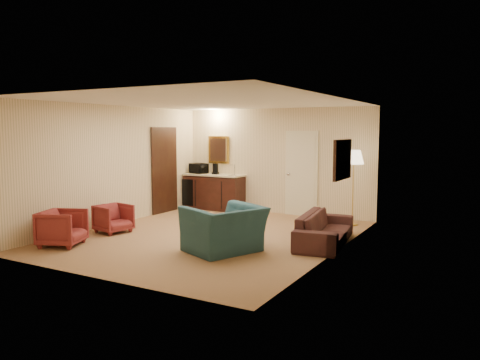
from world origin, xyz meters
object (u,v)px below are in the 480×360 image
object	(u,v)px
waste_bin	(241,211)
coffee_maker	(215,169)
teal_armchair	(224,221)
coffee_table	(229,237)
rose_chair_near	(114,217)
floor_lamp	(353,188)
microwave	(198,167)
rose_chair_far	(62,226)
sofa	(325,223)
wetbar_cabinet	(214,192)

from	to	relation	value
waste_bin	coffee_maker	bearing A→B (deg)	150.43
teal_armchair	coffee_table	xyz separation A→B (m)	(-0.02, 0.20, -0.31)
coffee_maker	rose_chair_near	bearing A→B (deg)	-114.20
teal_armchair	floor_lamp	size ratio (longest dim) A/B	0.73
microwave	teal_armchair	bearing A→B (deg)	-30.66
rose_chair_near	coffee_maker	world-z (taller)	coffee_maker
teal_armchair	rose_chair_near	size ratio (longest dim) A/B	1.90
rose_chair_far	coffee_table	distance (m)	2.99
sofa	microwave	world-z (taller)	microwave
waste_bin	microwave	world-z (taller)	microwave
floor_lamp	coffee_maker	distance (m)	3.75
teal_armchair	coffee_maker	distance (m)	4.42
teal_armchair	microwave	xyz separation A→B (m)	(-2.99, 3.64, 0.56)
sofa	rose_chair_far	world-z (taller)	sofa
sofa	waste_bin	bearing A→B (deg)	50.59
wetbar_cabinet	floor_lamp	size ratio (longest dim) A/B	1.00
floor_lamp	wetbar_cabinet	bearing A→B (deg)	175.14
microwave	coffee_maker	size ratio (longest dim) A/B	1.71
coffee_maker	waste_bin	bearing A→B (deg)	-48.97
sofa	microwave	xyz separation A→B (m)	(-4.30, 2.27, 0.71)
teal_armchair	rose_chair_near	bearing A→B (deg)	-71.39
coffee_table	waste_bin	distance (m)	3.11
coffee_maker	wetbar_cabinet	bearing A→B (deg)	-173.28
wetbar_cabinet	rose_chair_near	world-z (taller)	wetbar_cabinet
coffee_table	rose_chair_far	bearing A→B (deg)	-155.36
wetbar_cabinet	coffee_table	xyz separation A→B (m)	(2.47, -3.42, -0.24)
rose_chair_near	wetbar_cabinet	bearing A→B (deg)	7.17
coffee_table	microwave	xyz separation A→B (m)	(-2.97, 3.44, 0.86)
waste_bin	coffee_maker	world-z (taller)	coffee_maker
rose_chair_far	microwave	distance (m)	4.75
sofa	coffee_maker	bearing A→B (deg)	51.20
rose_chair_near	rose_chair_far	world-z (taller)	rose_chair_far
wetbar_cabinet	teal_armchair	distance (m)	4.40
sofa	wetbar_cabinet	bearing A→B (deg)	51.65
rose_chair_near	waste_bin	bearing A→B (deg)	-15.10
wetbar_cabinet	rose_chair_far	size ratio (longest dim) A/B	2.30
coffee_table	waste_bin	world-z (taller)	coffee_table
waste_bin	floor_lamp	bearing A→B (deg)	6.27
teal_armchair	waste_bin	bearing A→B (deg)	-132.65
coffee_table	microwave	size ratio (longest dim) A/B	1.58
teal_armchair	microwave	bearing A→B (deg)	-117.43
wetbar_cabinet	rose_chair_far	world-z (taller)	wetbar_cabinet
waste_bin	coffee_maker	size ratio (longest dim) A/B	1.00
rose_chair_far	coffee_maker	world-z (taller)	coffee_maker
microwave	coffee_table	bearing A→B (deg)	-29.29
wetbar_cabinet	sofa	size ratio (longest dim) A/B	0.85
wetbar_cabinet	teal_armchair	size ratio (longest dim) A/B	1.37
sofa	floor_lamp	distance (m)	1.98
teal_armchair	waste_bin	size ratio (longest dim) A/B	4.26
rose_chair_near	coffee_maker	bearing A→B (deg)	6.58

